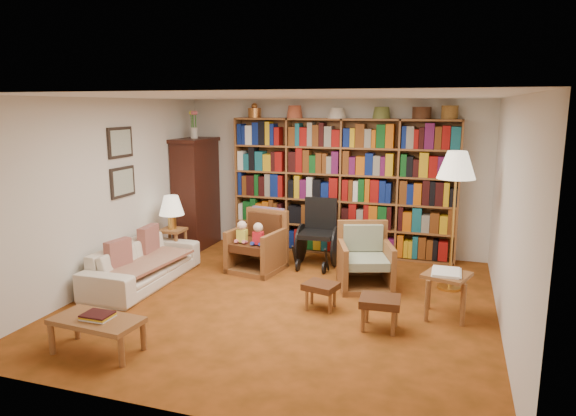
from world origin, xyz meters
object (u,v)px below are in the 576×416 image
at_px(side_table_lamp, 173,239).
at_px(coffee_table, 97,323).
at_px(side_table_papers, 446,281).
at_px(sofa, 143,263).
at_px(wheelchair, 318,235).
at_px(footstool_b, 380,303).
at_px(floor_lamp, 456,171).
at_px(footstool_a, 321,288).
at_px(armchair_sage, 366,262).
at_px(armchair_leather, 259,245).

distance_m(side_table_lamp, coffee_table, 2.96).
xyz_separation_m(side_table_papers, coffee_table, (-3.24, -1.96, -0.13)).
height_order(sofa, side_table_lamp, sofa).
bearing_deg(side_table_lamp, wheelchair, 15.57).
xyz_separation_m(sofa, footstool_b, (3.29, -0.49, 0.02)).
bearing_deg(footstool_b, floor_lamp, 65.77).
xyz_separation_m(side_table_papers, footstool_a, (-1.42, -0.21, -0.18)).
bearing_deg(footstool_b, side_table_papers, 40.07).
xyz_separation_m(wheelchair, side_table_papers, (1.90, -1.48, -0.03)).
distance_m(side_table_lamp, armchair_sage, 3.02).
relative_size(side_table_lamp, wheelchair, 0.53).
bearing_deg(footstool_a, sofa, 177.05).
height_order(side_table_lamp, coffee_table, side_table_lamp).
relative_size(wheelchair, floor_lamp, 0.56).
xyz_separation_m(side_table_lamp, armchair_leather, (1.37, 0.12, -0.02)).
bearing_deg(sofa, floor_lamp, -75.90).
bearing_deg(wheelchair, footstool_a, -74.11).
height_order(armchair_sage, footstool_b, armchair_sage).
bearing_deg(side_table_lamp, footstool_a, -22.41).
bearing_deg(armchair_leather, coffee_table, -100.52).
bearing_deg(wheelchair, armchair_sage, -39.66).
distance_m(armchair_sage, footstool_a, 1.05).
bearing_deg(side_table_lamp, coffee_table, -73.83).
xyz_separation_m(sofa, coffee_table, (0.72, -1.88, 0.03)).
bearing_deg(coffee_table, side_table_lamp, 106.17).
bearing_deg(footstool_a, side_table_lamp, 157.59).
relative_size(side_table_lamp, armchair_leather, 0.60).
height_order(side_table_papers, footstool_a, side_table_papers).
height_order(sofa, coffee_table, sofa).
relative_size(armchair_leather, footstool_b, 1.97).
height_order(wheelchair, side_table_papers, wheelchair).
bearing_deg(side_table_papers, footstool_a, -171.75).
relative_size(armchair_sage, side_table_papers, 1.55).
height_order(armchair_leather, footstool_b, armchair_leather).
bearing_deg(coffee_table, wheelchair, 68.79).
relative_size(armchair_leather, wheelchair, 0.87).
height_order(side_table_papers, coffee_table, side_table_papers).
bearing_deg(footstool_b, side_table_lamp, 156.94).
bearing_deg(armchair_leather, side_table_lamp, -174.86).
bearing_deg(armchair_leather, side_table_papers, -20.52).
bearing_deg(footstool_a, wheelchair, 105.89).
distance_m(sofa, side_table_lamp, 0.97).
relative_size(side_table_lamp, footstool_a, 1.21).
bearing_deg(armchair_leather, sofa, -139.67).
bearing_deg(sofa, footstool_b, -99.33).
distance_m(armchair_sage, side_table_papers, 1.30).
bearing_deg(coffee_table, armchair_leather, 79.48).
distance_m(armchair_leather, wheelchair, 0.92).
height_order(floor_lamp, footstool_a, floor_lamp).
relative_size(floor_lamp, footstool_a, 4.13).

